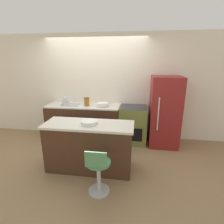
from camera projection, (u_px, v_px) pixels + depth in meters
name	position (u px, v px, depth m)	size (l,w,h in m)	color
ground_plane	(92.00, 144.00, 4.24)	(14.00, 14.00, 0.00)	#8E704C
wall_back	(96.00, 87.00, 4.50)	(8.00, 0.06, 2.60)	silver
back_counter	(84.00, 122.00, 4.46)	(1.82, 0.61, 0.90)	#422819
kitchen_island	(89.00, 146.00, 3.20)	(1.60, 0.61, 0.89)	#422819
oven_range	(133.00, 124.00, 4.29)	(0.65, 0.62, 0.90)	olive
refrigerator	(164.00, 112.00, 4.05)	(0.66, 0.71, 1.63)	maroon
stool_chair	(98.00, 171.00, 2.59)	(0.37, 0.37, 0.77)	#B7B7BC
kettle	(66.00, 101.00, 4.34)	(0.19, 0.19, 0.21)	silver
mixing_bowl	(103.00, 104.00, 4.22)	(0.28, 0.28, 0.08)	white
canister_jar	(87.00, 101.00, 4.26)	(0.13, 0.13, 0.20)	#9E6623
fruit_bowl	(89.00, 122.00, 3.05)	(0.29, 0.29, 0.06)	white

